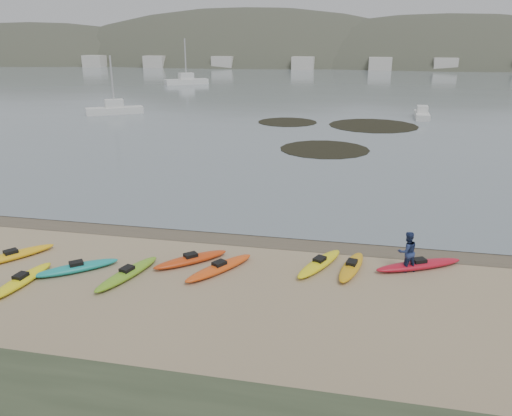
# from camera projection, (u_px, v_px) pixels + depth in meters

# --- Properties ---
(ground) EXTENTS (600.00, 600.00, 0.00)m
(ground) POSITION_uv_depth(u_px,v_px,m) (256.00, 236.00, 24.98)
(ground) COLOR tan
(ground) RESTS_ON ground
(wet_sand) EXTENTS (60.00, 60.00, 0.00)m
(wet_sand) POSITION_uv_depth(u_px,v_px,m) (255.00, 238.00, 24.70)
(wet_sand) COLOR brown
(wet_sand) RESTS_ON ground
(water) EXTENTS (1200.00, 1200.00, 0.00)m
(water) POSITION_uv_depth(u_px,v_px,m) (356.00, 55.00, 303.16)
(water) COLOR slate
(water) RESTS_ON ground
(kayaks) EXTENTS (21.13, 7.78, 0.34)m
(kayaks) POSITION_uv_depth(u_px,v_px,m) (194.00, 266.00, 21.27)
(kayaks) COLOR yellow
(kayaks) RESTS_ON ground
(person_east) EXTENTS (1.07, 0.98, 1.77)m
(person_east) POSITION_uv_depth(u_px,v_px,m) (407.00, 252.00, 20.99)
(person_east) COLOR navy
(person_east) RESTS_ON ground
(kelp_mats) EXTENTS (18.45, 23.07, 0.04)m
(kelp_mats) POSITION_uv_depth(u_px,v_px,m) (339.00, 131.00, 53.65)
(kelp_mats) COLOR black
(kelp_mats) RESTS_ON water
(moored_boats) EXTENTS (91.29, 80.53, 1.31)m
(moored_boats) POSITION_uv_depth(u_px,v_px,m) (365.00, 87.00, 96.51)
(moored_boats) COLOR silver
(moored_boats) RESTS_ON ground
(far_hills) EXTENTS (550.00, 135.00, 80.00)m
(far_hills) POSITION_uv_depth(u_px,v_px,m) (448.00, 105.00, 202.38)
(far_hills) COLOR #384235
(far_hills) RESTS_ON ground
(far_town) EXTENTS (199.00, 5.00, 4.00)m
(far_town) POSITION_uv_depth(u_px,v_px,m) (368.00, 64.00, 157.64)
(far_town) COLOR beige
(far_town) RESTS_ON ground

